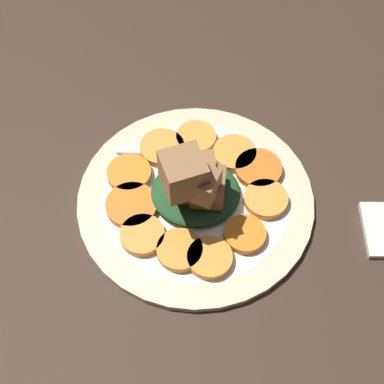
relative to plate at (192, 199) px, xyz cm
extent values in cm
cube|color=#38281E|center=(0.00, 0.00, -1.52)|extent=(120.00, 120.00, 2.00)
cylinder|color=beige|center=(0.00, 0.00, -0.02)|extent=(30.88, 30.88, 1.00)
cylinder|color=white|center=(0.00, 0.00, 0.03)|extent=(24.70, 24.70, 1.00)
cylinder|color=orange|center=(-1.78, 9.13, 1.11)|extent=(5.52, 5.52, 1.06)
cylinder|color=orange|center=(-6.13, 5.85, 1.11)|extent=(5.23, 5.23, 1.06)
cylinder|color=#F99539|center=(-9.05, 0.68, 1.11)|extent=(5.71, 5.71, 1.06)
cylinder|color=orange|center=(-8.37, -4.11, 1.11)|extent=(6.28, 6.28, 1.06)
cylinder|color=orange|center=(-5.26, -6.71, 1.11)|extent=(5.91, 5.91, 1.06)
cylinder|color=#F99438|center=(0.02, -9.36, 1.11)|extent=(5.58, 5.58, 1.06)
cylinder|color=#F99338|center=(4.66, -7.53, 1.11)|extent=(6.13, 6.13, 1.06)
cylinder|color=orange|center=(8.86, -3.17, 1.11)|extent=(5.90, 5.90, 1.06)
cylinder|color=orange|center=(8.17, 1.84, 1.11)|extent=(6.64, 6.64, 1.06)
cylinder|color=orange|center=(6.52, 6.14, 1.11)|extent=(5.59, 5.59, 1.06)
cylinder|color=orange|center=(1.87, 8.14, 1.11)|extent=(5.63, 5.63, 1.06)
ellipsoid|color=#1E4723|center=(0.00, 0.00, 1.55)|extent=(11.59, 10.43, 1.94)
cube|color=olive|center=(-0.49, 0.37, 4.92)|extent=(5.06, 5.06, 4.79)
cube|color=brown|center=(-1.50, 1.19, 4.60)|extent=(4.50, 4.50, 4.15)
cube|color=olive|center=(1.42, 2.73, 9.60)|extent=(6.06, 6.06, 4.72)
cube|color=brown|center=(-0.75, 3.06, 7.83)|extent=(4.67, 4.67, 3.54)
cube|color=silver|center=(4.91, -7.13, 0.78)|extent=(12.07, 1.54, 0.40)
cube|color=silver|center=(-1.83, -6.88, 0.78)|extent=(1.54, 2.36, 0.40)
cube|color=silver|center=(-4.97, -7.76, 0.78)|extent=(4.75, 0.48, 0.40)
cube|color=silver|center=(-4.94, -7.10, 0.78)|extent=(4.75, 0.48, 0.40)
cube|color=silver|center=(-4.92, -6.43, 0.78)|extent=(4.75, 0.48, 0.40)
cube|color=silver|center=(-4.89, -5.76, 0.78)|extent=(4.75, 0.48, 0.40)
camera|label=1|loc=(-0.47, 37.72, 59.06)|focal=50.00mm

